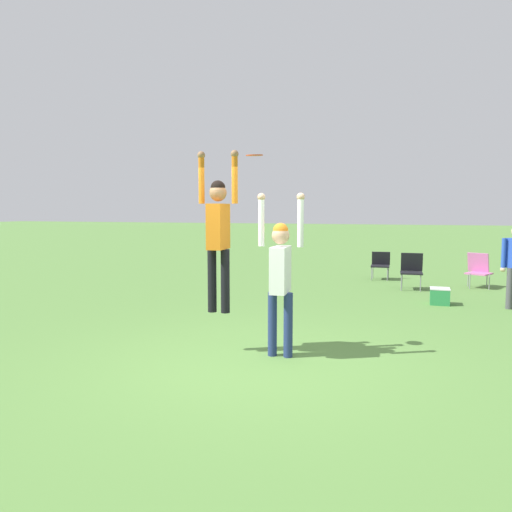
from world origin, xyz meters
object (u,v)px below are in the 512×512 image
object	(u,v)px
camping_chair_0	(478,269)
cooler_box	(440,296)
person_jumping	(218,227)
person_defending	(280,271)
frisbee	(254,155)
camping_chair_2	(380,263)
camping_chair_1	(412,268)

from	to	relation	value
camping_chair_0	cooler_box	size ratio (longest dim) A/B	2.21
person_jumping	person_defending	bearing A→B (deg)	-90.00
camping_chair_0	person_defending	bearing A→B (deg)	94.38
camping_chair_0	person_jumping	bearing A→B (deg)	89.10
person_jumping	frisbee	distance (m)	1.07
person_defending	frisbee	size ratio (longest dim) A/B	9.43
camping_chair_0	camping_chair_2	size ratio (longest dim) A/B	1.12
frisbee	camping_chair_1	world-z (taller)	frisbee
camping_chair_2	frisbee	bearing A→B (deg)	79.26
person_defending	camping_chair_2	bearing A→B (deg)	171.42
cooler_box	person_defending	bearing A→B (deg)	-115.53
person_jumping	camping_chair_0	distance (m)	8.36
camping_chair_1	person_jumping	bearing A→B (deg)	66.62
frisbee	cooler_box	world-z (taller)	frisbee
person_jumping	frisbee	size ratio (longest dim) A/B	9.50
person_defending	camping_chair_1	world-z (taller)	person_defending
person_defending	cooler_box	distance (m)	5.10
camping_chair_2	camping_chair_0	bearing A→B (deg)	160.30
person_jumping	cooler_box	world-z (taller)	person_jumping
camping_chair_2	person_jumping	bearing A→B (deg)	76.31
person_defending	frisbee	bearing A→B (deg)	-112.00
camping_chair_2	cooler_box	distance (m)	3.72
person_jumping	camping_chair_1	size ratio (longest dim) A/B	2.47
person_jumping	person_defending	size ratio (longest dim) A/B	1.01
person_jumping	camping_chair_0	world-z (taller)	person_jumping
frisbee	camping_chair_0	bearing A→B (deg)	63.25
person_defending	camping_chair_1	size ratio (longest dim) A/B	2.45
camping_chair_0	frisbee	bearing A→B (deg)	91.31
camping_chair_0	cooler_box	distance (m)	2.87
frisbee	camping_chair_1	xyz separation A→B (m)	(1.97, 6.25, -2.15)
person_defending	cooler_box	bearing A→B (deg)	151.11
frisbee	cooler_box	size ratio (longest dim) A/B	0.59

